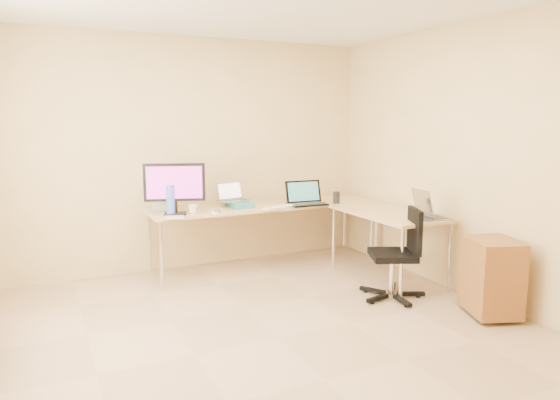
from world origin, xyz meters
name	(u,v)px	position (x,y,z in m)	size (l,w,h in m)	color
floor	(278,338)	(0.00, 0.00, 0.00)	(4.50, 4.50, 0.00)	tan
wall_back	(192,154)	(0.00, 2.25, 1.30)	(4.50, 4.50, 0.00)	#E7C184
wall_front	(555,234)	(0.00, -2.25, 1.30)	(4.50, 4.50, 0.00)	#E7C184
wall_right	(483,163)	(2.10, 0.00, 1.30)	(4.50, 4.50, 0.00)	#E7C184
desk_main	(265,235)	(0.72, 1.85, 0.36)	(2.65, 0.70, 0.73)	tan
desk_return	(387,245)	(1.70, 0.85, 0.36)	(0.70, 1.30, 0.73)	tan
monitor	(175,189)	(-0.36, 1.69, 0.99)	(0.62, 0.20, 0.53)	black
book_stack	(240,204)	(0.40, 1.83, 0.76)	(0.24, 0.33, 0.05)	#2B7971
laptop_center	(233,192)	(0.36, 1.91, 0.89)	(0.32, 0.25, 0.21)	#ACAEC7
laptop_black	(307,193)	(1.14, 1.61, 0.87)	(0.43, 0.32, 0.27)	black
keyboard	(278,207)	(0.75, 1.55, 0.74)	(0.42, 0.12, 0.02)	white
mouse	(288,206)	(0.87, 1.55, 0.75)	(0.10, 0.07, 0.04)	white
mug	(193,208)	(-0.17, 1.68, 0.78)	(0.11, 0.11, 0.10)	white
cd_stack	(216,211)	(0.05, 1.59, 0.75)	(0.13, 0.13, 0.03)	white
water_bottle	(171,200)	(-0.40, 1.69, 0.88)	(0.09, 0.09, 0.31)	#4B6DDD
papers	(175,217)	(-0.40, 1.55, 0.73)	(0.18, 0.26, 0.01)	silver
white_box	(163,206)	(-0.40, 2.05, 0.77)	(0.21, 0.15, 0.08)	beige
desk_fan	(163,195)	(-0.40, 2.05, 0.88)	(0.24, 0.24, 0.30)	white
black_cup	(336,198)	(1.49, 1.55, 0.80)	(0.08, 0.08, 0.13)	black
laptop_return	(433,207)	(1.85, 0.36, 0.85)	(0.28, 0.36, 0.24)	#A2A3AA
office_chair	(393,247)	(1.37, 0.35, 0.50)	(0.53, 0.53, 0.88)	black
cabinet	(492,276)	(1.85, -0.40, 0.36)	(0.38, 0.47, 0.64)	#A77741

